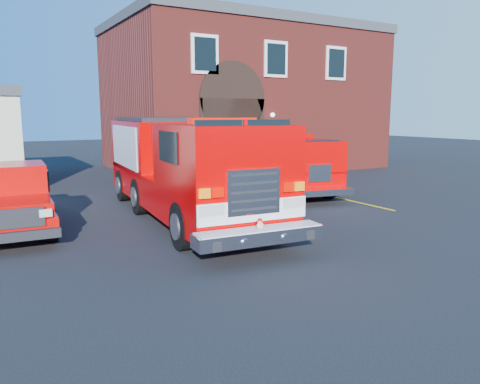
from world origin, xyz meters
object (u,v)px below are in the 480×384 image
pickup_truck (9,198)px  secondary_truck (280,159)px  fire_station (243,97)px  fire_engine (184,166)px

pickup_truck → secondary_truck: 10.89m
fire_station → secondary_truck: fire_station is taller
fire_station → pickup_truck: (-13.99, -10.79, -3.35)m
fire_station → fire_engine: fire_station is taller
secondary_truck → pickup_truck: bearing=-169.4°
fire_station → fire_engine: 15.11m
fire_engine → secondary_truck: fire_engine is taller
fire_engine → secondary_truck: size_ratio=1.33×
fire_engine → secondary_truck: bearing=27.7°
pickup_truck → fire_station: bearing=37.6°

